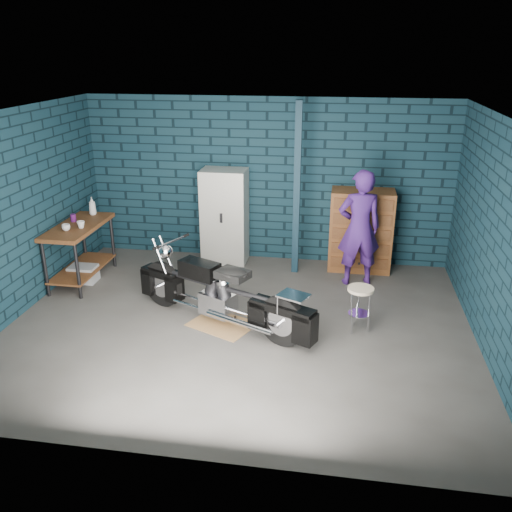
{
  "coord_description": "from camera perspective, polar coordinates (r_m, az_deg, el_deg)",
  "views": [
    {
      "loc": [
        1.22,
        -6.19,
        3.44
      ],
      "look_at": [
        0.18,
        0.3,
        0.88
      ],
      "focal_mm": 38.0,
      "sensor_mm": 36.0,
      "label": 1
    }
  ],
  "objects": [
    {
      "name": "ground",
      "position": [
        7.19,
        -1.79,
        -7.3
      ],
      "size": [
        6.0,
        6.0,
        0.0
      ],
      "primitive_type": "plane",
      "color": "#4E4C49",
      "rests_on": "ground"
    },
    {
      "name": "tool_chest",
      "position": [
        8.87,
        10.96,
        2.65
      ],
      "size": [
        0.99,
        0.55,
        1.32
      ],
      "primitive_type": "cube",
      "color": "brown",
      "rests_on": "ground"
    },
    {
      "name": "room_walls",
      "position": [
        7.02,
        -1.11,
        8.66
      ],
      "size": [
        6.02,
        5.01,
        2.71
      ],
      "color": "#102B38",
      "rests_on": "ground"
    },
    {
      "name": "support_post",
      "position": [
        8.43,
        4.32,
        6.89
      ],
      "size": [
        0.1,
        0.1,
        2.7
      ],
      "primitive_type": "cube",
      "color": "#112736",
      "rests_on": "ground"
    },
    {
      "name": "cup_b",
      "position": [
        8.43,
        -17.95,
        3.16
      ],
      "size": [
        0.14,
        0.14,
        0.11
      ],
      "primitive_type": "imported",
      "rotation": [
        0.0,
        0.0,
        -0.29
      ],
      "color": "#C7B396",
      "rests_on": "workbench"
    },
    {
      "name": "storage_bin",
      "position": [
        8.83,
        -17.71,
        -1.78
      ],
      "size": [
        0.41,
        0.29,
        0.26
      ],
      "primitive_type": "cube",
      "color": "#919599",
      "rests_on": "ground"
    },
    {
      "name": "shop_stool",
      "position": [
        7.05,
        10.81,
        -5.54
      ],
      "size": [
        0.43,
        0.43,
        0.61
      ],
      "primitive_type": null,
      "rotation": [
        0.0,
        0.0,
        -0.35
      ],
      "color": "#C7B396",
      "rests_on": "ground"
    },
    {
      "name": "locker",
      "position": [
        9.03,
        -3.32,
        4.18
      ],
      "size": [
        0.73,
        0.52,
        1.57
      ],
      "primitive_type": "cube",
      "color": "beige",
      "rests_on": "ground"
    },
    {
      "name": "drip_mat",
      "position": [
        7.22,
        -3.57,
        -7.17
      ],
      "size": [
        0.98,
        0.89,
        0.01
      ],
      "primitive_type": "cube",
      "rotation": [
        0.0,
        0.0,
        -0.43
      ],
      "color": "olive",
      "rests_on": "ground"
    },
    {
      "name": "cup_a",
      "position": [
        8.38,
        -19.37,
        2.85
      ],
      "size": [
        0.16,
        0.16,
        0.1
      ],
      "primitive_type": "imported",
      "rotation": [
        0.0,
        0.0,
        0.38
      ],
      "color": "#C7B396",
      "rests_on": "workbench"
    },
    {
      "name": "person",
      "position": [
        8.24,
        10.8,
        2.9
      ],
      "size": [
        0.73,
        0.56,
        1.78
      ],
      "primitive_type": "imported",
      "rotation": [
        0.0,
        0.0,
        3.35
      ],
      "color": "#421E72",
      "rests_on": "ground"
    },
    {
      "name": "motorcycle",
      "position": [
        6.99,
        -3.66,
        -3.52
      ],
      "size": [
        2.36,
        1.54,
        1.02
      ],
      "primitive_type": null,
      "rotation": [
        0.0,
        0.0,
        -0.43
      ],
      "color": "black",
      "rests_on": "ground"
    },
    {
      "name": "workbench",
      "position": [
        8.76,
        -17.95,
        0.3
      ],
      "size": [
        0.6,
        1.4,
        0.91
      ],
      "primitive_type": "cube",
      "color": "brown",
      "rests_on": "ground"
    },
    {
      "name": "bottle",
      "position": [
        9.04,
        -16.85,
        5.08
      ],
      "size": [
        0.14,
        0.14,
        0.29
      ],
      "primitive_type": "imported",
      "rotation": [
        0.0,
        0.0,
        0.33
      ],
      "color": "#919599",
      "rests_on": "workbench"
    },
    {
      "name": "mug_purple",
      "position": [
        8.79,
        -18.68,
        3.82
      ],
      "size": [
        0.1,
        0.1,
        0.12
      ],
      "primitive_type": "cylinder",
      "rotation": [
        0.0,
        0.0,
        -0.26
      ],
      "color": "#5F1A6B",
      "rests_on": "workbench"
    }
  ]
}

